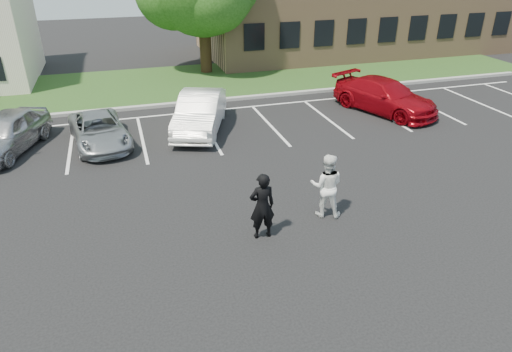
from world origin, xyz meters
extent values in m
plane|color=black|center=(0.00, 0.00, 0.00)|extent=(90.00, 90.00, 0.00)
cube|color=gray|center=(0.00, 12.00, 0.07)|extent=(40.00, 0.30, 0.15)
cube|color=#244015|center=(0.00, 16.00, 0.04)|extent=(44.00, 8.00, 0.08)
cube|color=silver|center=(-5.60, 8.00, 0.01)|extent=(0.12, 5.20, 0.01)
cube|color=silver|center=(-2.80, 8.00, 0.01)|extent=(0.12, 5.20, 0.01)
cube|color=silver|center=(0.00, 8.00, 0.01)|extent=(0.12, 5.20, 0.01)
cube|color=silver|center=(2.80, 8.00, 0.01)|extent=(0.12, 5.20, 0.01)
cube|color=silver|center=(5.60, 8.00, 0.01)|extent=(0.12, 5.20, 0.01)
cube|color=silver|center=(8.40, 8.00, 0.01)|extent=(0.12, 5.20, 0.01)
cube|color=silver|center=(11.20, 8.00, 0.01)|extent=(0.12, 5.20, 0.01)
cube|color=silver|center=(14.00, 8.00, 0.01)|extent=(0.12, 5.20, 0.01)
cube|color=silver|center=(1.40, 10.70, 0.01)|extent=(34.00, 0.12, 0.01)
cube|color=black|center=(4.80, 16.97, 2.20)|extent=(1.30, 0.06, 1.60)
cube|color=black|center=(7.10, 16.97, 2.20)|extent=(1.30, 0.06, 1.60)
cube|color=black|center=(9.40, 16.97, 2.20)|extent=(1.30, 0.06, 1.60)
cube|color=black|center=(11.70, 16.97, 2.20)|extent=(1.30, 0.06, 1.60)
cube|color=black|center=(14.00, 16.97, 2.20)|extent=(1.30, 0.06, 1.60)
cube|color=black|center=(16.30, 16.97, 2.20)|extent=(1.30, 0.06, 1.60)
cube|color=black|center=(18.60, 16.97, 2.20)|extent=(1.30, 0.06, 1.60)
cube|color=black|center=(20.90, 16.97, 2.20)|extent=(1.30, 0.06, 1.60)
cube|color=black|center=(23.20, 16.97, 2.20)|extent=(1.30, 0.06, 1.60)
cylinder|color=black|center=(1.97, 17.98, 1.60)|extent=(0.70, 0.70, 3.20)
imported|color=black|center=(-0.20, -0.21, 0.96)|extent=(0.70, 0.46, 1.93)
imported|color=white|center=(1.93, 0.32, 0.98)|extent=(1.17, 1.07, 1.95)
imported|color=#A8A8AC|center=(-7.82, 8.25, 0.76)|extent=(3.27, 4.83, 1.53)
imported|color=#9FA2A7|center=(-4.42, 7.89, 0.60)|extent=(2.65, 4.57, 1.20)
imported|color=white|center=(-0.27, 8.28, 0.81)|extent=(3.28, 5.18, 1.61)
imported|color=maroon|center=(8.61, 8.13, 0.77)|extent=(3.97, 5.71, 1.53)
camera|label=1|loc=(-3.44, -10.19, 7.21)|focal=32.00mm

